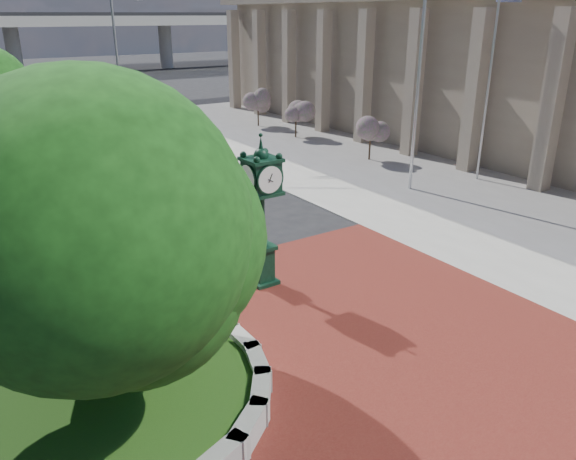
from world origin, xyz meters
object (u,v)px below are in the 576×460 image
Objects in this scene: post_clock at (262,206)px; parked_car at (42,104)px; street_lamp_near at (121,59)px; flagpole_b at (489,80)px; flagpole_a at (421,49)px.

post_clock is 34.65m from parked_car.
street_lamp_near is at bearing 81.31° from post_clock.
flagpole_b reaches higher than post_clock.
parked_car is at bearing 113.11° from flagpole_b.
parked_car is at bearing 99.63° from street_lamp_near.
flagpole_a is 18.32m from street_lamp_near.
street_lamp_near reaches higher than post_clock.
street_lamp_near is at bearing 121.90° from flagpole_b.
flagpole_b is (14.13, 3.81, 2.22)m from post_clock.
parked_car is at bearing 88.35° from post_clock.
street_lamp_near is at bearing -80.30° from parked_car.
street_lamp_near is (2.26, -13.31, 4.04)m from parked_car.
flagpole_a is 1.41× the size of street_lamp_near.
flagpole_a reaches higher than flagpole_b.
flagpole_a reaches higher than parked_car.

